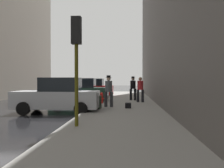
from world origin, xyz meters
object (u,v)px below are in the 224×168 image
object	(u,v)px
pedestrian_with_fedora	(133,87)
parked_dark_green_sedan	(80,91)
duffel_bag	(128,105)
parked_silver_sedan	(58,96)
pedestrian_in_red_jacket	(140,88)
traffic_light	(76,47)
parked_red_hatchback	(92,88)
rolling_suitcase	(97,102)
pedestrian_with_beanie	(109,89)
fire_hydrant	(101,98)

from	to	relation	value
pedestrian_with_fedora	parked_dark_green_sedan	bearing A→B (deg)	-170.81
duffel_bag	parked_silver_sedan	bearing A→B (deg)	-162.45
parked_silver_sedan	pedestrian_in_red_jacket	distance (m)	6.45
traffic_light	duffel_bag	world-z (taller)	traffic_light
traffic_light	parked_red_hatchback	bearing A→B (deg)	96.63
traffic_light	pedestrian_in_red_jacket	xyz separation A→B (m)	(2.52, 9.01, -1.65)
parked_dark_green_sedan	parked_red_hatchback	bearing A→B (deg)	90.00
parked_dark_green_sedan	parked_red_hatchback	size ratio (longest dim) A/B	1.00
parked_dark_green_sedan	pedestrian_with_fedora	world-z (taller)	pedestrian_with_fedora
rolling_suitcase	duffel_bag	world-z (taller)	rolling_suitcase
parked_dark_green_sedan	traffic_light	xyz separation A→B (m)	(1.85, -10.05, 1.91)
traffic_light	pedestrian_with_beanie	world-z (taller)	traffic_light
parked_red_hatchback	traffic_light	distance (m)	16.17
parked_dark_green_sedan	rolling_suitcase	size ratio (longest dim) A/B	4.07
parked_dark_green_sedan	pedestrian_with_beanie	distance (m)	4.84
traffic_light	pedestrian_with_fedora	distance (m)	10.99
fire_hydrant	rolling_suitcase	xyz separation A→B (m)	(0.09, -2.93, -0.01)
fire_hydrant	pedestrian_with_beanie	size ratio (longest dim) A/B	0.40
parked_red_hatchback	duffel_bag	xyz separation A→B (m)	(3.54, -10.56, -0.56)
parked_red_hatchback	parked_dark_green_sedan	bearing A→B (deg)	-90.00
parked_dark_green_sedan	pedestrian_with_fedora	distance (m)	3.96
pedestrian_in_red_jacket	pedestrian_with_fedora	distance (m)	1.74
pedestrian_in_red_jacket	duffel_bag	world-z (taller)	pedestrian_in_red_jacket
parked_silver_sedan	traffic_light	world-z (taller)	traffic_light
pedestrian_with_beanie	parked_silver_sedan	bearing A→B (deg)	-146.57
rolling_suitcase	duffel_bag	xyz separation A→B (m)	(1.65, 0.28, -0.20)
fire_hydrant	duffel_bag	distance (m)	3.18
pedestrian_with_beanie	pedestrian_in_red_jacket	xyz separation A→B (m)	(1.93, 3.12, -0.03)
traffic_light	duffel_bag	size ratio (longest dim) A/B	8.18
pedestrian_in_red_jacket	pedestrian_with_beanie	bearing A→B (deg)	-121.70
fire_hydrant	duffel_bag	world-z (taller)	fire_hydrant
parked_silver_sedan	pedestrian_in_red_jacket	bearing A→B (deg)	47.29
rolling_suitcase	duffel_bag	distance (m)	1.68
traffic_light	duffel_bag	bearing A→B (deg)	72.60
parked_silver_sedan	pedestrian_with_beanie	distance (m)	2.94
fire_hydrant	parked_silver_sedan	bearing A→B (deg)	-115.53
duffel_bag	traffic_light	bearing A→B (deg)	-107.40
pedestrian_with_beanie	rolling_suitcase	xyz separation A→B (m)	(-0.55, -0.77, -0.65)
parked_silver_sedan	pedestrian_with_fedora	bearing A→B (deg)	58.67
parked_silver_sedan	pedestrian_with_beanie	size ratio (longest dim) A/B	2.39
parked_silver_sedan	pedestrian_with_fedora	size ratio (longest dim) A/B	2.39
parked_dark_green_sedan	parked_red_hatchback	xyz separation A→B (m)	(0.00, 5.90, 0.00)
duffel_bag	fire_hydrant	bearing A→B (deg)	123.22
parked_red_hatchback	duffel_bag	distance (m)	11.15
traffic_light	pedestrian_in_red_jacket	distance (m)	9.50
parked_silver_sedan	rolling_suitcase	distance (m)	2.10
rolling_suitcase	pedestrian_in_red_jacket	bearing A→B (deg)	57.54
parked_dark_green_sedan	pedestrian_in_red_jacket	bearing A→B (deg)	-13.40
fire_hydrant	pedestrian_in_red_jacket	xyz separation A→B (m)	(2.57, 0.96, 0.61)
pedestrian_with_fedora	parked_silver_sedan	bearing A→B (deg)	-121.33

